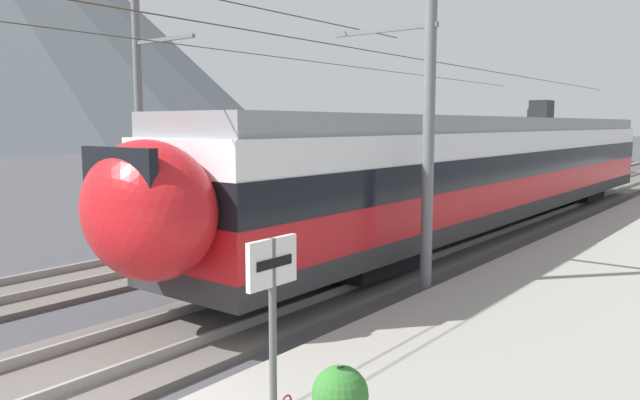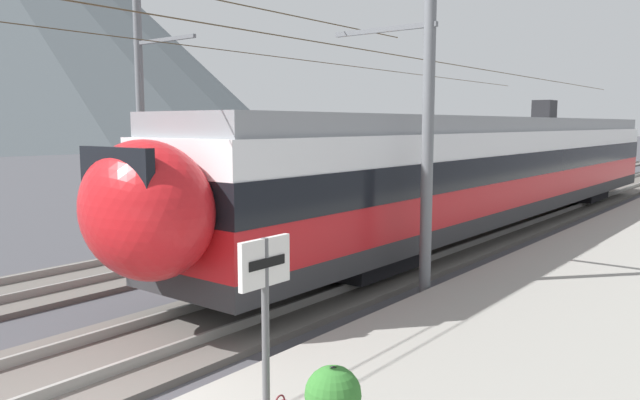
# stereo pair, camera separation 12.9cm
# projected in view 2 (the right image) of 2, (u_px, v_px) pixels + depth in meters

# --- Properties ---
(train_near_platform) EXTENTS (29.09, 2.89, 4.27)m
(train_near_platform) POSITION_uv_depth(u_px,v_px,m) (494.00, 167.00, 20.46)
(train_near_platform) COLOR #2D2D30
(train_near_platform) RESTS_ON track_near
(train_far_track) EXTENTS (28.25, 2.84, 4.27)m
(train_far_track) POSITION_uv_depth(u_px,v_px,m) (509.00, 150.00, 34.06)
(train_far_track) COLOR #2D2D30
(train_far_track) RESTS_ON track_far
(catenary_mast_mid) EXTENTS (43.73, 2.44, 7.12)m
(catenary_mast_mid) POSITION_uv_depth(u_px,v_px,m) (420.00, 118.00, 12.42)
(catenary_mast_mid) COLOR slate
(catenary_mast_mid) RESTS_ON ground
(catenary_mast_far_side) EXTENTS (43.73, 2.61, 8.15)m
(catenary_mast_far_side) POSITION_uv_depth(u_px,v_px,m) (144.00, 103.00, 17.72)
(catenary_mast_far_side) COLOR slate
(catenary_mast_far_side) RESTS_ON ground
(platform_sign) EXTENTS (0.70, 0.08, 2.15)m
(platform_sign) POSITION_uv_depth(u_px,v_px,m) (265.00, 293.00, 6.30)
(platform_sign) COLOR #59595B
(platform_sign) RESTS_ON platform_slab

